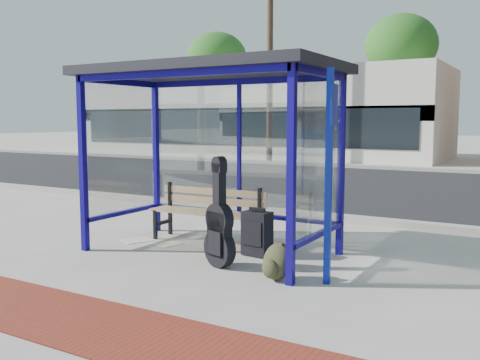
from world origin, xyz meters
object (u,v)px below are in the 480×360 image
Objects in this scene: guitar_bag at (219,230)px; backpack at (276,262)px; bench at (208,210)px; suitcase at (257,234)px.

guitar_bag is 2.99× the size of backpack.
suitcase is (1.00, -0.38, -0.17)m from bench.
backpack is (0.68, -0.81, -0.09)m from suitcase.
suitcase is (0.13, 0.69, -0.16)m from guitar_bag.
guitar_bag is 1.98× the size of suitcase.
bench is at bearing 156.31° from backpack.
bench is at bearing 148.01° from guitar_bag.
guitar_bag is 0.86m from backpack.
bench reaches higher than backpack.
guitar_bag is at bearing -94.84° from suitcase.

